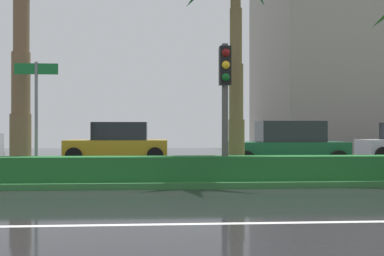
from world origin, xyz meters
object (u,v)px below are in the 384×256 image
at_px(street_name_sign, 36,104).
at_px(traffic_signal_median_right, 225,86).
at_px(car_in_traffic_second, 287,145).
at_px(car_in_traffic_leading, 118,143).

bearing_deg(street_name_sign, traffic_signal_median_right, -6.94).
relative_size(traffic_signal_median_right, car_in_traffic_second, 0.79).
bearing_deg(traffic_signal_median_right, car_in_traffic_second, 60.39).
distance_m(traffic_signal_median_right, car_in_traffic_leading, 9.36).
bearing_deg(traffic_signal_median_right, street_name_sign, 173.06).
relative_size(car_in_traffic_leading, car_in_traffic_second, 1.00).
xyz_separation_m(street_name_sign, car_in_traffic_second, (7.81, 4.74, -1.25)).
height_order(traffic_signal_median_right, street_name_sign, traffic_signal_median_right).
xyz_separation_m(street_name_sign, car_in_traffic_leading, (1.33, 7.95, -1.25)).
relative_size(traffic_signal_median_right, street_name_sign, 1.14).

